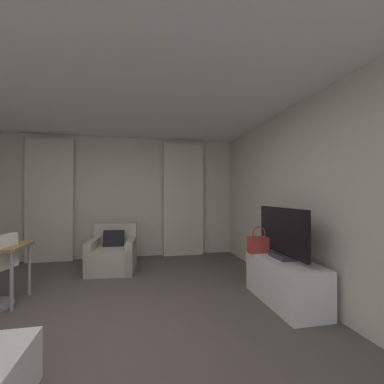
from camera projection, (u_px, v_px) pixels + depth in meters
name	position (u px, v px, depth m)	size (l,w,h in m)	color
ground_plane	(100.00, 329.00, 2.59)	(12.00, 12.00, 0.00)	#564C47
wall_window	(121.00, 197.00, 5.57)	(5.12, 0.06, 2.60)	beige
wall_right	(318.00, 200.00, 3.12)	(0.06, 6.12, 2.60)	beige
ceiling	(100.00, 71.00, 2.61)	(5.12, 6.12, 0.06)	white
curtain_left_panel	(50.00, 200.00, 5.16)	(0.90, 0.06, 2.50)	beige
curtain_right_panel	(184.00, 199.00, 5.72)	(0.90, 0.06, 2.50)	beige
armchair	(113.00, 255.00, 4.57)	(0.84, 0.87, 0.81)	#B2A899
tv_console	(284.00, 281.00, 3.21)	(0.51, 1.16, 0.55)	white
tv_flatscreen	(282.00, 234.00, 3.26)	(0.20, 1.06, 0.65)	#333338
handbag_primary	(259.00, 244.00, 3.57)	(0.30, 0.14, 0.37)	#B73833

